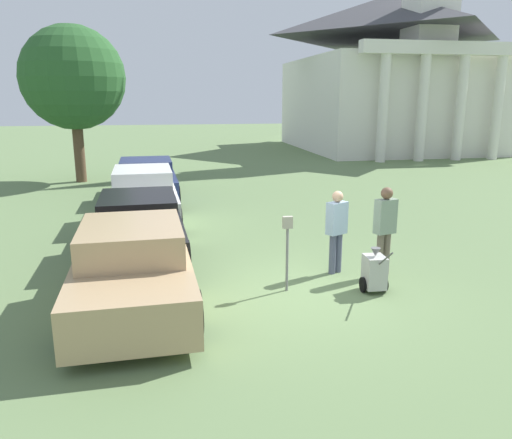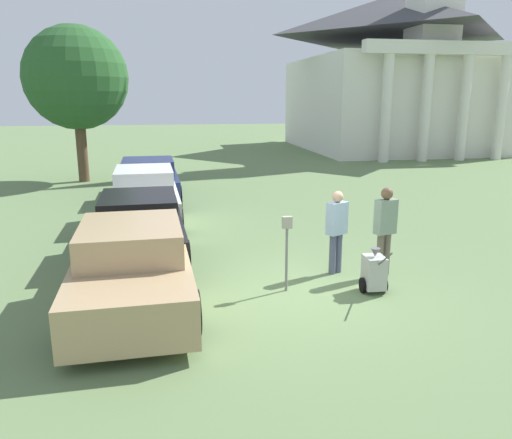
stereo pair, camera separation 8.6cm
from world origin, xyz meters
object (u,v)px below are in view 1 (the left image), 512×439
parked_car_tan (133,265)px  parking_meter (287,240)px  person_worker (337,227)px  equipment_cart (374,272)px  parked_car_navy (147,181)px  person_supervisor (385,225)px  church (390,67)px  parked_car_white (144,197)px  parked_car_black (139,227)px

parked_car_tan → parking_meter: 2.77m
parked_car_tan → person_worker: person_worker is taller
equipment_cart → parked_car_navy: bearing=118.2°
parked_car_navy → person_supervisor: bearing=-62.2°
parking_meter → church: bearing=61.5°
parking_meter → person_supervisor: size_ratio=0.79×
parking_meter → person_supervisor: (2.11, 0.47, 0.05)m
church → person_supervisor: bearing=-114.9°
parked_car_white → equipment_cart: parked_car_white is taller
parked_car_navy → church: bearing=42.1°
person_worker → equipment_cart: (0.36, -1.12, -0.59)m
parked_car_white → person_worker: person_worker is taller
parked_car_tan → parked_car_navy: size_ratio=1.02×
parked_car_black → church: (16.05, 21.89, 4.86)m
parked_car_navy → parked_car_tan: bearing=-91.9°
person_supervisor → parked_car_white: bearing=-63.0°
person_supervisor → parked_car_tan: bearing=-9.3°
parked_car_black → parked_car_tan: bearing=-91.9°
person_worker → church: size_ratio=0.07×
parked_car_tan → parked_car_navy: parked_car_navy is taller
parked_car_white → person_supervisor: 7.27m
person_supervisor → equipment_cart: 1.18m
parked_car_white → parked_car_navy: parked_car_white is taller
parked_car_black → person_worker: 4.40m
person_worker → parking_meter: bearing=5.9°
parking_meter → equipment_cart: 1.72m
person_worker → parked_car_black: bearing=-51.6°
parked_car_navy → person_worker: (3.97, -8.21, 0.27)m
equipment_cart → church: church is taller
equipment_cart → church: 27.98m
parked_car_tan → church: bearing=54.9°
parked_car_black → parked_car_white: (0.00, 3.22, 0.05)m
parked_car_tan → parking_meter: size_ratio=3.47×
parked_car_tan → parked_car_white: size_ratio=0.95×
parking_meter → person_worker: bearing=32.4°
parked_car_tan → person_worker: (3.97, 0.80, 0.29)m
parked_car_navy → parking_meter: size_ratio=3.39×
parked_car_tan → parking_meter: parked_car_tan is taller
parked_car_white → equipment_cart: (4.33, -6.20, -0.35)m
person_supervisor → equipment_cart: person_supervisor is taller
parked_car_tan → equipment_cart: 4.35m
parked_car_navy → equipment_cart: parked_car_navy is taller
parked_car_white → parking_meter: (2.76, -5.85, 0.25)m
person_supervisor → equipment_cart: bearing=41.4°
parked_car_navy → person_worker: size_ratio=2.83×
person_supervisor → church: size_ratio=0.08×
parked_car_black → equipment_cart: size_ratio=4.95×
parked_car_tan → person_supervisor: size_ratio=2.73×
parked_car_tan → equipment_cart: bearing=-6.1°
parking_meter → person_supervisor: person_supervisor is taller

